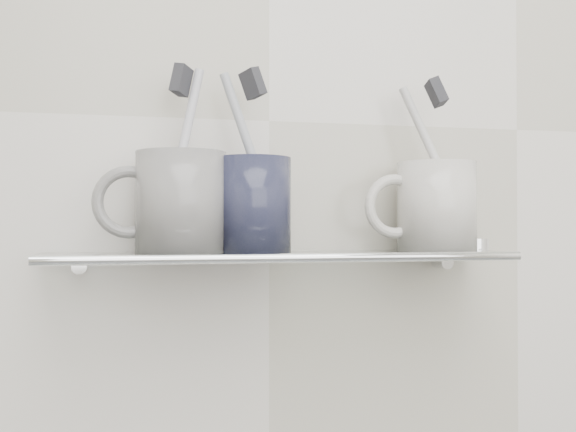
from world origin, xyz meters
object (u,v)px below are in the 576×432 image
object	(u,v)px
mug_left	(181,202)
mug_center	(253,205)
mug_right	(437,207)
shelf_glass	(281,256)

from	to	relation	value
mug_left	mug_center	size ratio (longest dim) A/B	1.04
mug_right	mug_left	bearing A→B (deg)	-179.99
mug_left	mug_center	world-z (taller)	mug_left
shelf_glass	mug_left	xyz separation A→B (m)	(-0.11, 0.00, 0.06)
shelf_glass	mug_center	distance (m)	0.06
shelf_glass	mug_left	world-z (taller)	mug_left
mug_left	mug_center	xyz separation A→B (m)	(0.08, 0.00, -0.00)
shelf_glass	mug_left	size ratio (longest dim) A/B	4.75
mug_right	shelf_glass	bearing A→B (deg)	-178.42
mug_center	mug_right	xyz separation A→B (m)	(0.21, 0.00, -0.00)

